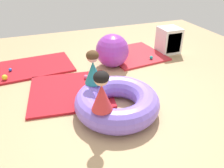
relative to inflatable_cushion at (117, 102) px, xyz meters
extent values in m
plane|color=tan|center=(-0.03, 0.06, -0.17)|extent=(8.00, 8.00, 0.00)
cube|color=red|center=(1.11, 1.77, -0.15)|extent=(1.27, 1.29, 0.04)
cube|color=#B21923|center=(-0.52, 0.75, -0.15)|extent=(1.42, 1.35, 0.04)
cube|color=#B21923|center=(-1.09, 1.89, -0.15)|extent=(1.65, 1.08, 0.04)
torus|color=#8466E0|center=(0.00, 0.00, 0.00)|extent=(1.19, 1.19, 0.33)
cone|color=teal|center=(-0.23, 0.36, 0.33)|extent=(0.35, 0.35, 0.33)
sphere|color=#DBAD89|center=(-0.23, 0.36, 0.57)|extent=(0.17, 0.17, 0.17)
ellipsoid|color=#472D19|center=(-0.23, 0.36, 0.59)|extent=(0.18, 0.18, 0.14)
cone|color=red|center=(-0.31, -0.30, 0.34)|extent=(0.34, 0.34, 0.34)
sphere|color=#DBAD89|center=(-0.31, -0.30, 0.59)|extent=(0.17, 0.17, 0.17)
ellipsoid|color=black|center=(-0.31, -0.30, 0.60)|extent=(0.18, 0.18, 0.14)
sphere|color=yellow|center=(-1.53, 1.49, -0.08)|extent=(0.10, 0.10, 0.10)
sphere|color=green|center=(0.69, 1.72, -0.08)|extent=(0.10, 0.10, 0.10)
sphere|color=blue|center=(-1.45, 1.81, -0.10)|extent=(0.06, 0.06, 0.06)
sphere|color=pink|center=(-0.18, 1.04, -0.09)|extent=(0.07, 0.07, 0.07)
sphere|color=teal|center=(1.31, 1.39, -0.09)|extent=(0.07, 0.07, 0.07)
sphere|color=purple|center=(0.46, 1.45, 0.16)|extent=(0.65, 0.65, 0.65)
cube|color=silver|center=(1.91, 1.71, 0.11)|extent=(0.44, 0.44, 0.56)
cube|color=#2D2D33|center=(1.91, 1.59, 0.11)|extent=(0.34, 0.20, 0.44)
camera|label=1|loc=(-0.95, -2.40, 1.80)|focal=36.01mm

